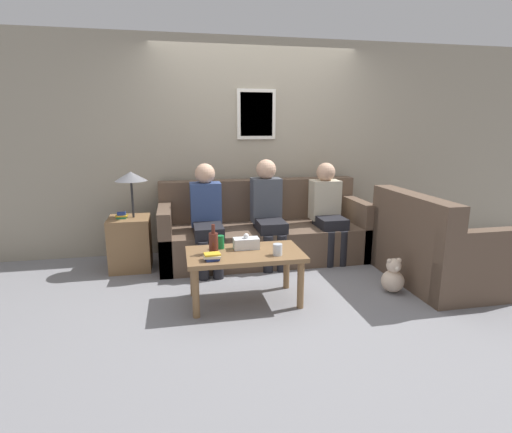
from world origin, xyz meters
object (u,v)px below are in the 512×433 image
(wine_bottle, at_px, (214,243))
(drinking_glass, at_px, (278,250))
(coffee_table, at_px, (245,259))
(couch_side, at_px, (435,252))
(teddy_bear, at_px, (393,277))
(person_right, at_px, (328,207))
(person_left, at_px, (207,213))
(couch_main, at_px, (263,232))
(person_middle, at_px, (268,208))

(wine_bottle, distance_m, drinking_glass, 0.56)
(coffee_table, relative_size, wine_bottle, 3.89)
(wine_bottle, bearing_deg, couch_side, 2.09)
(coffee_table, relative_size, teddy_bear, 3.03)
(couch_side, xyz_separation_m, wine_bottle, (-2.26, -0.08, 0.26))
(coffee_table, height_order, drinking_glass, drinking_glass)
(drinking_glass, relative_size, person_right, 0.09)
(person_left, bearing_deg, couch_side, -21.48)
(drinking_glass, bearing_deg, person_left, 114.97)
(couch_main, height_order, person_right, person_right)
(person_left, xyz_separation_m, person_right, (1.43, 0.05, -0.00))
(couch_main, relative_size, person_right, 2.13)
(couch_side, relative_size, person_left, 1.10)
(couch_main, height_order, couch_side, same)
(coffee_table, bearing_deg, person_middle, 66.28)
(couch_main, distance_m, person_left, 0.78)
(person_left, relative_size, teddy_bear, 3.42)
(person_right, bearing_deg, teddy_bear, -76.91)
(person_right, bearing_deg, couch_side, -48.96)
(drinking_glass, bearing_deg, teddy_bear, 3.26)
(drinking_glass, height_order, person_right, person_right)
(couch_main, relative_size, couch_side, 1.91)
(couch_main, xyz_separation_m, couch_side, (1.55, -1.09, 0.00))
(couch_side, bearing_deg, person_right, 41.04)
(person_left, bearing_deg, teddy_bear, -31.91)
(person_right, relative_size, teddy_bear, 3.36)
(teddy_bear, bearing_deg, person_right, 103.09)
(drinking_glass, distance_m, teddy_bear, 1.22)
(couch_side, relative_size, person_middle, 1.07)
(couch_main, bearing_deg, person_right, -12.67)
(person_middle, bearing_deg, person_left, -175.75)
(couch_main, height_order, person_middle, person_middle)
(wine_bottle, xyz_separation_m, person_right, (1.45, 1.01, 0.05))
(couch_main, relative_size, wine_bottle, 9.20)
(wine_bottle, height_order, drinking_glass, wine_bottle)
(person_right, height_order, teddy_bear, person_right)
(person_middle, distance_m, person_right, 0.72)
(person_left, relative_size, person_right, 1.02)
(wine_bottle, relative_size, drinking_glass, 2.66)
(couch_side, xyz_separation_m, person_left, (-2.23, 0.88, 0.31))
(drinking_glass, distance_m, person_right, 1.48)
(couch_main, relative_size, coffee_table, 2.37)
(couch_side, distance_m, person_middle, 1.82)
(person_middle, bearing_deg, coffee_table, -113.72)
(couch_side, bearing_deg, person_left, 68.52)
(couch_side, height_order, person_left, person_left)
(drinking_glass, xyz_separation_m, person_middle, (0.19, 1.17, 0.12))
(person_middle, bearing_deg, couch_main, 96.92)
(wine_bottle, height_order, person_left, person_left)
(person_left, bearing_deg, person_right, 1.88)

